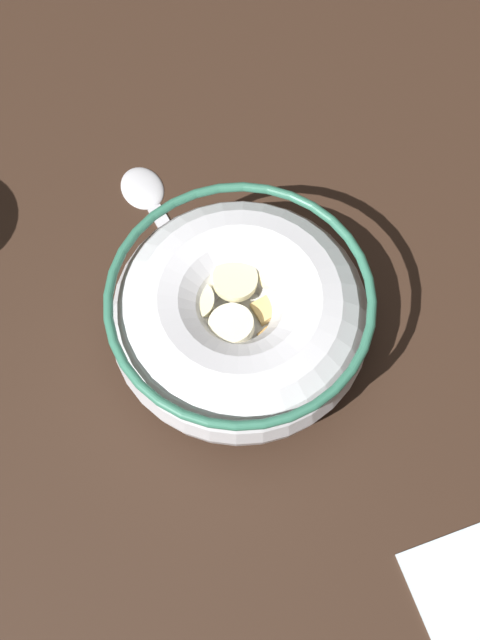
% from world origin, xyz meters
% --- Properties ---
extents(ground_plane, '(1.17, 1.17, 0.02)m').
position_xyz_m(ground_plane, '(0.00, 0.00, -0.01)').
color(ground_plane, '#332116').
extents(cereal_bowl, '(0.16, 0.16, 0.06)m').
position_xyz_m(cereal_bowl, '(-0.00, -0.00, 0.03)').
color(cereal_bowl, silver).
rests_on(cereal_bowl, ground_plane).
extents(spoon, '(0.14, 0.06, 0.01)m').
position_xyz_m(spoon, '(-0.11, -0.04, 0.00)').
color(spoon, silver).
rests_on(spoon, ground_plane).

